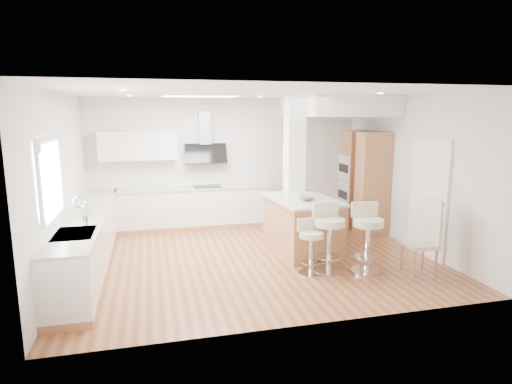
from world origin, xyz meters
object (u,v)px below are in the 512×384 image
object	(u,v)px
bar_stool_c	(367,234)
bar_stool_a	(311,244)
peninsula	(302,224)
dining_chair	(426,235)
bar_stool_b	(329,234)

from	to	relation	value
bar_stool_c	bar_stool_a	bearing A→B (deg)	179.67
bar_stool_a	peninsula	bearing A→B (deg)	69.08
peninsula	bar_stool_c	xyz separation A→B (m)	(0.62, -1.25, 0.13)
peninsula	bar_stool_a	world-z (taller)	peninsula
peninsula	dining_chair	bearing A→B (deg)	-51.21
bar_stool_a	bar_stool_b	world-z (taller)	bar_stool_b
bar_stool_a	bar_stool_c	world-z (taller)	bar_stool_c
bar_stool_a	bar_stool_b	bearing A→B (deg)	-0.73
bar_stool_c	bar_stool_b	bearing A→B (deg)	171.98
bar_stool_a	bar_stool_c	distance (m)	0.90
bar_stool_a	bar_stool_b	size ratio (longest dim) A/B	0.80
bar_stool_b	bar_stool_c	world-z (taller)	bar_stool_c
peninsula	dining_chair	distance (m)	2.13
bar_stool_b	dining_chair	xyz separation A→B (m)	(1.42, -0.46, 0.02)
peninsula	bar_stool_b	distance (m)	1.10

